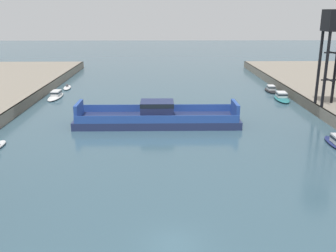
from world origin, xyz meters
name	(u,v)px	position (x,y,z in m)	size (l,w,h in m)	color
ground_plane	(173,244)	(0.00, 0.00, 0.00)	(400.00, 400.00, 0.00)	#385666
chain_ferry	(157,117)	(-1.45, 30.40, 1.06)	(23.81, 6.79, 3.49)	navy
moored_boat_mid_left	(56,95)	(-21.16, 48.97, 0.49)	(2.28, 7.71, 1.32)	white
moored_boat_far_right	(282,97)	(21.74, 46.32, 0.53)	(2.85, 7.19, 1.44)	#237075
moored_boat_upstream_a	(271,89)	(21.79, 54.11, 0.50)	(2.12, 5.66, 1.35)	black
moored_boat_upstream_b	(67,87)	(-21.11, 58.09, 0.22)	(2.00, 5.17, 0.91)	white
crane_tower	(335,30)	(25.28, 34.80, 13.22)	(3.39, 3.39, 14.46)	black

